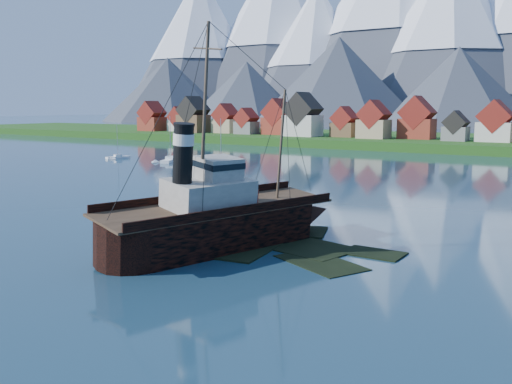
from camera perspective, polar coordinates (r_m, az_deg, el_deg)
The scene contains 9 objects.
ground at distance 62.33m, azimuth -3.05°, elevation -5.24°, with size 1400.00×1400.00×0.00m, color #1C3B4F.
shoal at distance 63.13m, azimuth -0.58°, elevation -5.38°, with size 31.71×21.24×1.14m.
shore_bank at distance 222.13m, azimuth 23.97°, elevation 4.05°, with size 600.00×80.00×3.20m, color #194714.
seawall at distance 184.84m, azimuth 22.01°, elevation 3.39°, with size 600.00×2.50×2.00m, color #3F3D38.
town at distance 212.50m, azimuth 14.42°, elevation 6.78°, with size 250.96×16.69×17.30m.
tugboat_wreck at distance 61.36m, azimuth -2.99°, elevation -2.56°, with size 7.09×30.56×24.22m.
sailboat_a at distance 126.52m, azimuth -3.50°, elevation 1.98°, with size 3.15×10.50×12.67m.
sailboat_b at distance 166.98m, azimuth -13.64°, elevation 3.35°, with size 3.62×7.12×10.02m.
sailboat_c at distance 154.20m, azimuth -8.52°, elevation 3.10°, with size 5.99×10.08×12.73m.
Camera 1 is at (35.92, -48.70, 14.97)m, focal length 40.00 mm.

